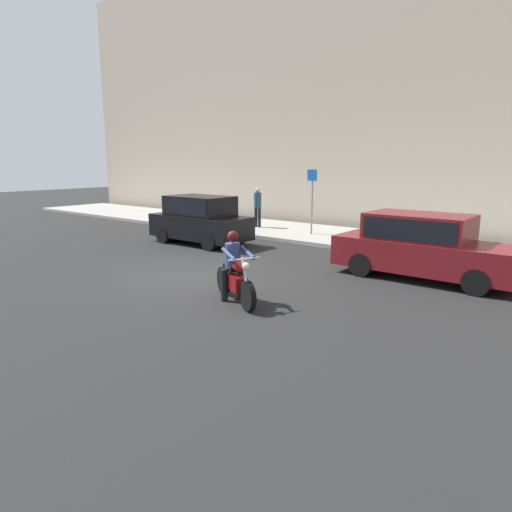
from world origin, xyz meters
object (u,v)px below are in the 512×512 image
Objects in this scene: parked_sedan_maroon at (423,246)px; motorcycle_with_rider_denim_blue at (235,273)px; parked_hatchback_black at (200,219)px; street_sign_post at (312,195)px; pedestrian_bystander at (258,204)px.

motorcycle_with_rider_denim_blue is at bearing -118.49° from parked_sedan_maroon.
street_sign_post is (2.43, 3.94, 0.79)m from parked_hatchback_black.
motorcycle_with_rider_denim_blue is 5.29m from parked_sedan_maroon.
motorcycle_with_rider_denim_blue is 0.40× the size of parked_sedan_maroon.
street_sign_post reaches higher than parked_hatchback_black.
parked_sedan_maroon is 9.75m from pedestrian_bystander.
street_sign_post reaches higher than motorcycle_with_rider_denim_blue.
parked_sedan_maroon is at bearing -24.87° from pedestrian_bystander.
pedestrian_bystander is (-6.32, 8.74, 0.51)m from motorcycle_with_rider_denim_blue.
motorcycle_with_rider_denim_blue is at bearing -38.62° from parked_hatchback_black.
motorcycle_with_rider_denim_blue is at bearing -54.12° from pedestrian_bystander.
pedestrian_bystander is (-8.84, 4.10, 0.28)m from parked_sedan_maroon.
street_sign_post is (-5.90, 3.94, 0.84)m from parked_sedan_maroon.
pedestrian_bystander reaches higher than parked_hatchback_black.
motorcycle_with_rider_denim_blue is 0.48× the size of parked_hatchback_black.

